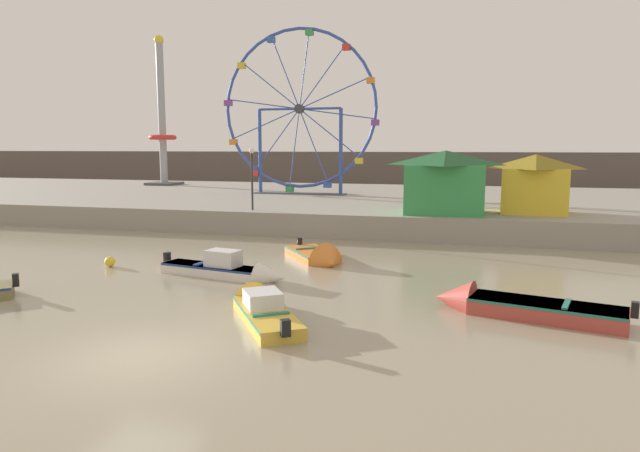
% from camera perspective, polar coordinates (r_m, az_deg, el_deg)
% --- Properties ---
extents(ground_plane, '(240.00, 240.00, 0.00)m').
position_cam_1_polar(ground_plane, '(14.80, -17.76, -12.40)').
color(ground_plane, gray).
extents(quay_promenade, '(110.00, 25.64, 1.35)m').
position_cam_1_polar(quay_promenade, '(43.46, 4.71, 2.22)').
color(quay_promenade, gray).
rests_on(quay_promenade, ground_plane).
extents(distant_town_skyline, '(140.00, 3.00, 4.40)m').
position_cam_1_polar(distant_town_skyline, '(67.65, 8.46, 5.54)').
color(distant_town_skyline, '#564C47').
rests_on(distant_town_skyline, ground_plane).
extents(motorboat_white_red_stripe, '(5.68, 1.99, 1.34)m').
position_cam_1_polar(motorboat_white_red_stripe, '(22.33, -9.05, -4.36)').
color(motorboat_white_red_stripe, silver).
rests_on(motorboat_white_red_stripe, ground_plane).
extents(motorboat_orange_hull, '(3.63, 4.09, 1.50)m').
position_cam_1_polar(motorboat_orange_hull, '(25.00, -0.04, -3.19)').
color(motorboat_orange_hull, orange).
rests_on(motorboat_orange_hull, ground_plane).
extents(motorboat_mustard_yellow, '(3.72, 4.71, 1.24)m').
position_cam_1_polar(motorboat_mustard_yellow, '(17.41, -6.09, -8.06)').
color(motorboat_mustard_yellow, gold).
rests_on(motorboat_mustard_yellow, ground_plane).
extents(motorboat_faded_red, '(5.75, 2.64, 1.29)m').
position_cam_1_polar(motorboat_faded_red, '(18.26, 18.72, -7.62)').
color(motorboat_faded_red, '#B24238').
rests_on(motorboat_faded_red, ground_plane).
extents(ferris_wheel_blue_frame, '(12.37, 1.20, 12.65)m').
position_cam_1_polar(ferris_wheel_blue_frame, '(44.36, -2.09, 11.45)').
color(ferris_wheel_blue_frame, '#334CA8').
rests_on(ferris_wheel_blue_frame, quay_promenade).
extents(drop_tower_steel_tower, '(2.80, 2.80, 14.05)m').
position_cam_1_polar(drop_tower_steel_tower, '(57.02, -15.63, 9.59)').
color(drop_tower_steel_tower, '#999EA3').
rests_on(drop_tower_steel_tower, quay_promenade).
extents(carnival_booth_yellow_awning, '(4.05, 3.41, 3.28)m').
position_cam_1_polar(carnival_booth_yellow_awning, '(33.63, 20.86, 4.09)').
color(carnival_booth_yellow_awning, yellow).
rests_on(carnival_booth_yellow_awning, quay_promenade).
extents(carnival_booth_green_kiosk, '(4.66, 3.95, 3.49)m').
position_cam_1_polar(carnival_booth_green_kiosk, '(32.28, 12.51, 4.47)').
color(carnival_booth_green_kiosk, '#33934C').
rests_on(carnival_booth_green_kiosk, quay_promenade).
extents(promenade_lamp_near, '(0.32, 0.32, 3.62)m').
position_cam_1_polar(promenade_lamp_near, '(33.34, -6.88, 5.71)').
color(promenade_lamp_near, '#2D2D33').
rests_on(promenade_lamp_near, quay_promenade).
extents(mooring_buoy_orange, '(0.44, 0.44, 0.44)m').
position_cam_1_polar(mooring_buoy_orange, '(25.59, -20.43, -3.39)').
color(mooring_buoy_orange, yellow).
rests_on(mooring_buoy_orange, ground_plane).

